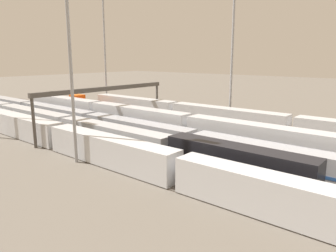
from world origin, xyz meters
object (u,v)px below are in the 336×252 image
at_px(train_on_track_1, 84,108).
at_px(signal_gantry, 105,93).
at_px(train_on_track_3, 135,132).
at_px(light_mast_3, 67,14).
at_px(train_on_track_2, 137,121).
at_px(light_mast_2, 233,24).
at_px(light_mast_0, 104,40).
at_px(train_on_track_0, 226,121).
at_px(train_on_track_5, 54,135).
at_px(train_on_track_4, 61,125).

xyz_separation_m(train_on_track_1, signal_gantry, (-17.43, 7.50, 5.40)).
xyz_separation_m(train_on_track_1, train_on_track_3, (-27.90, 10.00, -0.16)).
bearing_deg(light_mast_3, train_on_track_3, -86.78).
height_order(train_on_track_2, light_mast_2, light_mast_2).
height_order(train_on_track_1, light_mast_0, light_mast_0).
distance_m(train_on_track_0, signal_gantry, 23.29).
relative_size(train_on_track_5, light_mast_3, 4.41).
height_order(light_mast_0, light_mast_2, light_mast_2).
xyz_separation_m(train_on_track_0, signal_gantry, (19.02, 12.50, 4.93)).
xyz_separation_m(train_on_track_0, light_mast_3, (7.86, 27.15, 17.03)).
relative_size(train_on_track_1, light_mast_2, 0.31).
height_order(train_on_track_5, signal_gantry, signal_gantry).
xyz_separation_m(train_on_track_5, signal_gantry, (2.08, -12.50, 5.49)).
relative_size(light_mast_2, signal_gantry, 1.09).
bearing_deg(train_on_track_3, signal_gantry, -13.42).
bearing_deg(light_mast_2, train_on_track_0, 110.71).
distance_m(train_on_track_2, train_on_track_5, 15.49).
distance_m(train_on_track_0, light_mast_2, 18.16).
relative_size(train_on_track_5, light_mast_2, 4.25).
bearing_deg(light_mast_3, light_mast_0, -45.52).
xyz_separation_m(train_on_track_4, light_mast_3, (-15.13, 7.15, 17.57)).
bearing_deg(light_mast_3, train_on_track_2, -72.98).
height_order(train_on_track_2, train_on_track_4, train_on_track_2).
height_order(train_on_track_1, train_on_track_5, train_on_track_1).
xyz_separation_m(train_on_track_1, train_on_track_5, (-19.51, 20.00, -0.09)).
bearing_deg(light_mast_0, light_mast_3, 134.48).
bearing_deg(train_on_track_4, train_on_track_1, -48.10).
bearing_deg(light_mast_2, train_on_track_3, 69.52).
bearing_deg(train_on_track_1, train_on_track_3, 160.28).
bearing_deg(train_on_track_3, train_on_track_4, 19.09).
xyz_separation_m(light_mast_0, light_mast_3, (-28.86, 29.40, 1.14)).
height_order(train_on_track_1, train_on_track_4, train_on_track_1).
xyz_separation_m(train_on_track_2, light_mast_3, (-5.25, 17.15, 17.03)).
bearing_deg(train_on_track_4, train_on_track_5, 140.42).
bearing_deg(signal_gantry, train_on_track_2, -157.06).
xyz_separation_m(light_mast_3, signal_gantry, (11.16, -14.65, -12.10)).
relative_size(light_mast_0, light_mast_2, 0.90).
height_order(train_on_track_5, light_mast_3, light_mast_3).
bearing_deg(train_on_track_2, train_on_track_4, 45.35).
distance_m(train_on_track_0, light_mast_0, 40.08).
bearing_deg(train_on_track_5, train_on_track_3, -130.02).
bearing_deg(train_on_track_2, train_on_track_0, -142.67).
bearing_deg(light_mast_0, train_on_track_0, 176.49).
relative_size(light_mast_2, light_mast_3, 1.04).
distance_m(train_on_track_0, train_on_track_4, 30.48).
xyz_separation_m(train_on_track_0, train_on_track_5, (16.94, 25.00, -0.55)).
height_order(train_on_track_1, train_on_track_3, train_on_track_1).
relative_size(light_mast_0, signal_gantry, 0.98).
bearing_deg(train_on_track_1, train_on_track_5, 134.28).
bearing_deg(train_on_track_1, light_mast_2, -165.69).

